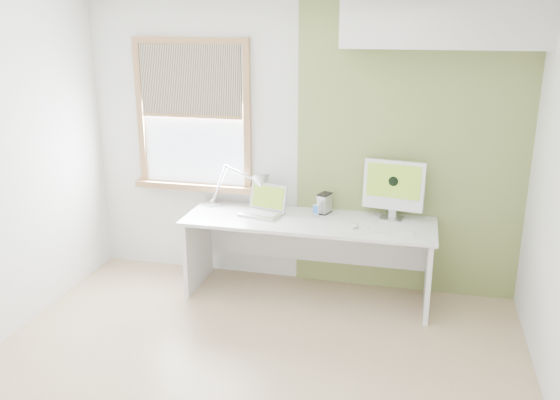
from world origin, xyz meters
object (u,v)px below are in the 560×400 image
(desk, at_px, (310,238))
(desk_lamp, at_px, (252,186))
(external_drive, at_px, (324,203))
(imac, at_px, (394,186))
(laptop, at_px, (264,207))

(desk, xyz_separation_m, desk_lamp, (-0.58, 0.16, 0.40))
(desk, xyz_separation_m, external_drive, (0.10, 0.16, 0.29))
(desk, relative_size, imac, 4.09)
(external_drive, xyz_separation_m, imac, (0.61, 0.00, 0.20))
(desk, xyz_separation_m, imac, (0.71, 0.16, 0.49))
(desk, relative_size, desk_lamp, 3.11)
(desk, distance_m, external_drive, 0.34)
(laptop, distance_m, external_drive, 0.54)
(desk, bearing_deg, imac, 12.48)
(desk_lamp, bearing_deg, laptop, -42.60)
(desk, distance_m, desk_lamp, 0.72)
(desk_lamp, bearing_deg, imac, -0.14)
(desk_lamp, relative_size, external_drive, 3.80)
(laptop, bearing_deg, desk, -2.60)
(desk, bearing_deg, external_drive, 56.76)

